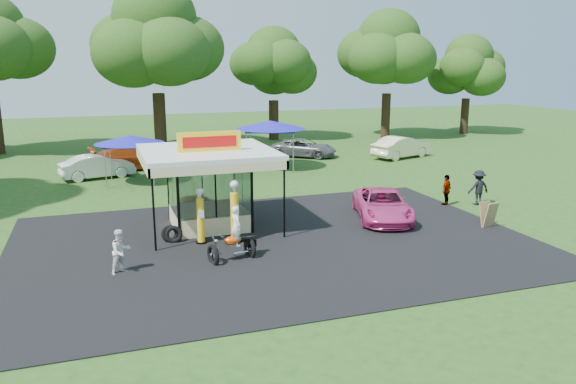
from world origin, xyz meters
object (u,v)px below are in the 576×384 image
object	(u,v)px
bg_car_e	(401,147)
tent_west	(130,140)
bg_car_b	(134,157)
tent_east	(271,125)
spectator_east_a	(478,188)
bg_car_a	(97,167)
bg_car_d	(304,148)
pink_sedan	(383,205)
spectator_east_b	(446,190)
kiosk_car	(200,204)
a_frame_sign	(488,215)
spectator_west	(121,252)
gas_pump_right	(235,213)
gas_station_kiosk	(208,187)
gas_pump_left	(201,217)
motorcycle	(235,238)

from	to	relation	value
bg_car_e	tent_west	world-z (taller)	tent_west
bg_car_b	tent_east	distance (m)	9.31
spectator_east_a	bg_car_a	size ratio (longest dim) A/B	0.40
tent_east	bg_car_d	bearing A→B (deg)	44.67
pink_sedan	spectator_east_b	bearing A→B (deg)	35.18
kiosk_car	spectator_east_a	distance (m)	13.68
a_frame_sign	spectator_west	xyz separation A→B (m)	(-15.17, -0.48, 0.20)
spectator_west	bg_car_b	size ratio (longest dim) A/B	0.28
gas_pump_right	kiosk_car	xyz separation A→B (m)	(-0.51, 4.75, -0.74)
bg_car_e	tent_east	xyz separation A→B (m)	(-10.41, -0.96, 2.09)
gas_station_kiosk	bg_car_b	world-z (taller)	gas_station_kiosk
kiosk_car	gas_station_kiosk	bearing A→B (deg)	-180.00
spectator_west	bg_car_d	world-z (taller)	spectator_west
gas_station_kiosk	gas_pump_left	size ratio (longest dim) A/B	2.38
gas_pump_right	kiosk_car	world-z (taller)	gas_pump_right
kiosk_car	bg_car_b	xyz separation A→B (m)	(-2.14, 12.59, 0.32)
spectator_west	tent_east	world-z (taller)	tent_east
pink_sedan	tent_west	size ratio (longest dim) A/B	1.21
a_frame_sign	bg_car_a	size ratio (longest dim) A/B	0.25
tent_east	bg_car_e	bearing A→B (deg)	5.28
gas_station_kiosk	gas_pump_left	xyz separation A→B (m)	(-0.76, -2.19, -0.70)
gas_pump_right	spectator_east_b	size ratio (longest dim) A/B	1.64
pink_sedan	bg_car_a	distance (m)	18.37
motorcycle	tent_east	bearing A→B (deg)	55.61
gas_pump_right	spectator_east_b	world-z (taller)	gas_pump_right
motorcycle	bg_car_d	world-z (taller)	motorcycle
bg_car_a	tent_east	distance (m)	11.20
spectator_east_a	bg_car_b	size ratio (longest dim) A/B	0.32
pink_sedan	gas_pump_left	bearing A→B (deg)	-155.88
pink_sedan	bg_car_a	size ratio (longest dim) A/B	1.11
spectator_east_a	tent_east	world-z (taller)	tent_east
bg_car_a	tent_east	xyz separation A→B (m)	(10.99, -0.35, 2.17)
gas_station_kiosk	bg_car_e	bearing A→B (deg)	37.69
gas_station_kiosk	bg_car_d	world-z (taller)	gas_station_kiosk
bg_car_b	bg_car_d	bearing A→B (deg)	-90.93
bg_car_a	bg_car_e	size ratio (longest dim) A/B	0.90
gas_pump_right	tent_west	size ratio (longest dim) A/B	0.63
spectator_east_b	pink_sedan	bearing A→B (deg)	-16.24
motorcycle	spectator_west	xyz separation A→B (m)	(-3.92, -0.04, -0.04)
spectator_east_b	bg_car_a	xyz separation A→B (m)	(-16.28, 12.59, -0.05)
tent_east	motorcycle	bearing A→B (deg)	-111.40
spectator_east_a	spectator_east_b	world-z (taller)	spectator_east_a
spectator_east_b	tent_west	bearing A→B (deg)	-69.19
spectator_west	spectator_east_a	xyz separation A→B (m)	(17.26, 3.92, 0.11)
a_frame_sign	pink_sedan	xyz separation A→B (m)	(-3.69, 2.59, 0.11)
a_frame_sign	spectator_east_b	bearing A→B (deg)	71.99
gas_pump_left	tent_east	size ratio (longest dim) A/B	0.50
tent_east	spectator_west	bearing A→B (deg)	-122.11
gas_station_kiosk	spectator_west	size ratio (longest dim) A/B	3.52
motorcycle	spectator_east_a	distance (m)	13.89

